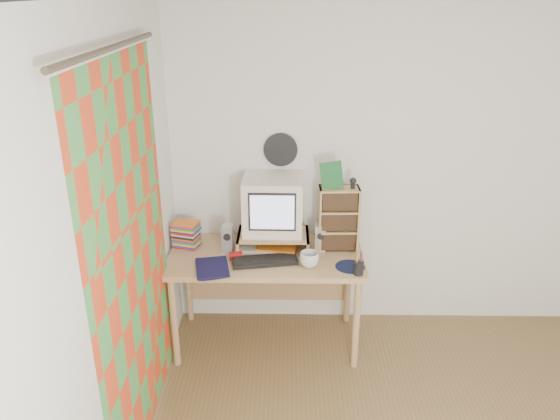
{
  "coord_description": "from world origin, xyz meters",
  "views": [
    {
      "loc": [
        -0.87,
        -2.14,
        2.55
      ],
      "look_at": [
        -0.93,
        1.33,
        1.12
      ],
      "focal_mm": 35.0,
      "sensor_mm": 36.0,
      "label": 1
    }
  ],
  "objects_px": {
    "crt_monitor": "(273,205)",
    "diary": "(196,268)",
    "cd_rack": "(338,219)",
    "desk": "(267,266)",
    "dvd_stack": "(186,231)",
    "mug": "(309,259)",
    "keyboard": "(265,261)"
  },
  "relations": [
    {
      "from": "crt_monitor",
      "to": "cd_rack",
      "type": "height_order",
      "value": "crt_monitor"
    },
    {
      "from": "cd_rack",
      "to": "diary",
      "type": "height_order",
      "value": "cd_rack"
    },
    {
      "from": "cd_rack",
      "to": "mug",
      "type": "height_order",
      "value": "cd_rack"
    },
    {
      "from": "cd_rack",
      "to": "mug",
      "type": "xyz_separation_m",
      "value": [
        -0.21,
        -0.28,
        -0.19
      ]
    },
    {
      "from": "diary",
      "to": "mug",
      "type": "bearing_deg",
      "value": -5.28
    },
    {
      "from": "keyboard",
      "to": "dvd_stack",
      "type": "height_order",
      "value": "dvd_stack"
    },
    {
      "from": "dvd_stack",
      "to": "cd_rack",
      "type": "distance_m",
      "value": 1.12
    },
    {
      "from": "dvd_stack",
      "to": "mug",
      "type": "relative_size",
      "value": 1.92
    },
    {
      "from": "cd_rack",
      "to": "mug",
      "type": "relative_size",
      "value": 3.59
    },
    {
      "from": "cd_rack",
      "to": "diary",
      "type": "distance_m",
      "value": 1.07
    },
    {
      "from": "cd_rack",
      "to": "desk",
      "type": "bearing_deg",
      "value": -178.5
    },
    {
      "from": "dvd_stack",
      "to": "diary",
      "type": "relative_size",
      "value": 0.96
    },
    {
      "from": "crt_monitor",
      "to": "diary",
      "type": "relative_size",
      "value": 1.6
    },
    {
      "from": "cd_rack",
      "to": "diary",
      "type": "relative_size",
      "value": 1.79
    },
    {
      "from": "dvd_stack",
      "to": "diary",
      "type": "distance_m",
      "value": 0.41
    },
    {
      "from": "mug",
      "to": "diary",
      "type": "xyz_separation_m",
      "value": [
        -0.77,
        -0.08,
        -0.03
      ]
    },
    {
      "from": "keyboard",
      "to": "diary",
      "type": "bearing_deg",
      "value": -174.58
    },
    {
      "from": "cd_rack",
      "to": "dvd_stack",
      "type": "bearing_deg",
      "value": 176.76
    },
    {
      "from": "desk",
      "to": "dvd_stack",
      "type": "xyz_separation_m",
      "value": [
        -0.59,
        0.05,
        0.26
      ]
    },
    {
      "from": "desk",
      "to": "crt_monitor",
      "type": "relative_size",
      "value": 3.27
    },
    {
      "from": "desk",
      "to": "mug",
      "type": "distance_m",
      "value": 0.43
    },
    {
      "from": "diary",
      "to": "desk",
      "type": "bearing_deg",
      "value": 23.57
    },
    {
      "from": "keyboard",
      "to": "cd_rack",
      "type": "relative_size",
      "value": 0.96
    },
    {
      "from": "desk",
      "to": "crt_monitor",
      "type": "height_order",
      "value": "crt_monitor"
    },
    {
      "from": "dvd_stack",
      "to": "diary",
      "type": "height_order",
      "value": "dvd_stack"
    },
    {
      "from": "crt_monitor",
      "to": "dvd_stack",
      "type": "xyz_separation_m",
      "value": [
        -0.64,
        -0.03,
        -0.2
      ]
    },
    {
      "from": "dvd_stack",
      "to": "mug",
      "type": "height_order",
      "value": "dvd_stack"
    },
    {
      "from": "crt_monitor",
      "to": "keyboard",
      "type": "distance_m",
      "value": 0.42
    },
    {
      "from": "dvd_stack",
      "to": "diary",
      "type": "bearing_deg",
      "value": -55.36
    },
    {
      "from": "dvd_stack",
      "to": "cd_rack",
      "type": "xyz_separation_m",
      "value": [
        1.12,
        -0.02,
        0.11
      ]
    },
    {
      "from": "crt_monitor",
      "to": "dvd_stack",
      "type": "height_order",
      "value": "crt_monitor"
    },
    {
      "from": "dvd_stack",
      "to": "crt_monitor",
      "type": "bearing_deg",
      "value": 18.6
    }
  ]
}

